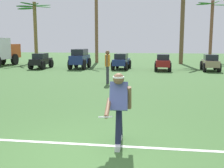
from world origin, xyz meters
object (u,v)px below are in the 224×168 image
at_px(parked_car_slot_c, 121,61).
at_px(parked_car_slot_d, 163,62).
at_px(frisbee_in_flight, 105,117).
at_px(frisbee_thrower, 119,105).
at_px(parked_car_slot_b, 80,58).
at_px(palm_tree_right_of_centre, 182,21).
at_px(palm_tree_left_of_centre, 96,14).
at_px(palm_tree_far_right, 211,25).
at_px(parked_car_slot_e, 210,62).
at_px(palm_tree_far_left, 35,25).
at_px(parked_car_slot_a, 41,61).
at_px(teammate_near_sideline, 108,64).

bearing_deg(parked_car_slot_c, parked_car_slot_d, -8.31).
bearing_deg(frisbee_in_flight, frisbee_thrower, 69.97).
height_order(parked_car_slot_b, palm_tree_right_of_centre, palm_tree_right_of_centre).
relative_size(palm_tree_left_of_centre, palm_tree_far_right, 1.25).
distance_m(parked_car_slot_d, parked_car_slot_e, 3.11).
xyz_separation_m(parked_car_slot_c, palm_tree_far_left, (-8.60, 5.33, 2.87)).
xyz_separation_m(palm_tree_left_of_centre, palm_tree_right_of_centre, (7.46, -0.25, -0.68)).
height_order(parked_car_slot_b, palm_tree_left_of_centre, palm_tree_left_of_centre).
distance_m(frisbee_in_flight, palm_tree_far_right, 24.17).
height_order(parked_car_slot_a, parked_car_slot_e, same).
height_order(frisbee_in_flight, palm_tree_left_of_centre, palm_tree_left_of_centre).
height_order(teammate_near_sideline, parked_car_slot_d, teammate_near_sideline).
distance_m(frisbee_thrower, parked_car_slot_a, 15.89).
relative_size(parked_car_slot_d, parked_car_slot_e, 0.99).
bearing_deg(palm_tree_right_of_centre, parked_car_slot_a, -151.87).
height_order(parked_car_slot_b, palm_tree_far_right, palm_tree_far_right).
height_order(frisbee_in_flight, parked_car_slot_b, parked_car_slot_b).
xyz_separation_m(parked_car_slot_a, palm_tree_right_of_centre, (10.41, 5.57, 3.09)).
bearing_deg(parked_car_slot_d, frisbee_thrower, -95.41).
relative_size(teammate_near_sideline, palm_tree_left_of_centre, 0.22).
xyz_separation_m(parked_car_slot_b, parked_car_slot_c, (3.02, -0.03, -0.18)).
bearing_deg(palm_tree_far_right, teammate_near_sideline, -116.70).
distance_m(frisbee_thrower, parked_car_slot_d, 14.07).
height_order(parked_car_slot_d, palm_tree_right_of_centre, palm_tree_right_of_centre).
height_order(palm_tree_far_left, palm_tree_far_right, palm_tree_far_right).
xyz_separation_m(frisbee_in_flight, palm_tree_far_left, (-9.97, 20.24, 2.73)).
relative_size(parked_car_slot_c, parked_car_slot_e, 1.01).
bearing_deg(parked_car_slot_c, parked_car_slot_e, -2.76).
bearing_deg(parked_car_slot_c, frisbee_in_flight, -84.77).
bearing_deg(parked_car_slot_e, teammate_near_sideline, -132.87).
bearing_deg(parked_car_slot_b, teammate_near_sideline, -65.11).
height_order(parked_car_slot_b, parked_car_slot_c, parked_car_slot_b).
bearing_deg(teammate_near_sideline, parked_car_slot_e, 47.13).
height_order(parked_car_slot_a, palm_tree_far_right, palm_tree_far_right).
distance_m(frisbee_in_flight, parked_car_slot_e, 15.34).
xyz_separation_m(frisbee_thrower, palm_tree_far_left, (-10.15, 19.76, 2.63)).
bearing_deg(frisbee_in_flight, palm_tree_far_right, 75.00).
distance_m(parked_car_slot_a, palm_tree_right_of_centre, 12.20).
distance_m(parked_car_slot_a, palm_tree_far_right, 16.18).
height_order(parked_car_slot_a, parked_car_slot_d, same).
relative_size(parked_car_slot_d, palm_tree_far_left, 0.41).
bearing_deg(palm_tree_far_right, parked_car_slot_d, -118.45).
bearing_deg(parked_car_slot_b, frisbee_in_flight, -73.65).
bearing_deg(palm_tree_far_left, parked_car_slot_e, -21.06).
distance_m(parked_car_slot_b, palm_tree_far_left, 8.16).
bearing_deg(parked_car_slot_b, palm_tree_left_of_centre, 88.33).
bearing_deg(frisbee_in_flight, parked_car_slot_a, 116.20).
distance_m(palm_tree_far_left, palm_tree_right_of_centre, 13.21).
bearing_deg(parked_car_slot_a, parked_car_slot_c, 3.36).
xyz_separation_m(frisbee_thrower, parked_car_slot_c, (-1.54, 14.43, -0.24)).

